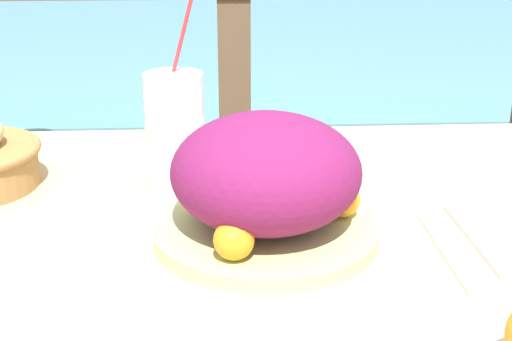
{
  "coord_description": "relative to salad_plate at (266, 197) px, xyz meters",
  "views": [
    {
      "loc": [
        -0.04,
        -0.73,
        1.08
      ],
      "look_at": [
        0.01,
        0.06,
        0.77
      ],
      "focal_mm": 50.0,
      "sensor_mm": 36.0,
      "label": 1
    }
  ],
  "objects": [
    {
      "name": "railing_fence",
      "position": [
        -0.01,
        0.85,
        -0.11
      ],
      "size": [
        2.8,
        0.08,
        0.97
      ],
      "color": "brown",
      "rests_on": "ground_plane"
    },
    {
      "name": "drink_glass",
      "position": [
        -0.1,
        0.19,
        0.01
      ],
      "size": [
        0.08,
        0.08,
        0.25
      ],
      "color": "silver",
      "rests_on": "patio_table"
    },
    {
      "name": "knife",
      "position": [
        0.24,
        0.02,
        -0.07
      ],
      "size": [
        0.02,
        0.18,
        0.0
      ],
      "color": "silver",
      "rests_on": "patio_table"
    },
    {
      "name": "sea_backdrop",
      "position": [
        -0.01,
        3.35,
        -0.56
      ],
      "size": [
        12.0,
        4.0,
        0.43
      ],
      "color": "#568EA8",
      "rests_on": "ground_plane"
    },
    {
      "name": "salad_plate",
      "position": [
        0.0,
        0.0,
        0.0
      ],
      "size": [
        0.28,
        0.28,
        0.16
      ],
      "color": "white",
      "rests_on": "patio_table"
    },
    {
      "name": "patio_table",
      "position": [
        -0.01,
        0.04,
        -0.16
      ],
      "size": [
        1.29,
        0.82,
        0.71
      ],
      "color": "tan",
      "rests_on": "ground_plane"
    },
    {
      "name": "fork",
      "position": [
        0.2,
        -0.01,
        -0.07
      ],
      "size": [
        0.02,
        0.18,
        0.0
      ],
      "color": "silver",
      "rests_on": "patio_table"
    }
  ]
}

